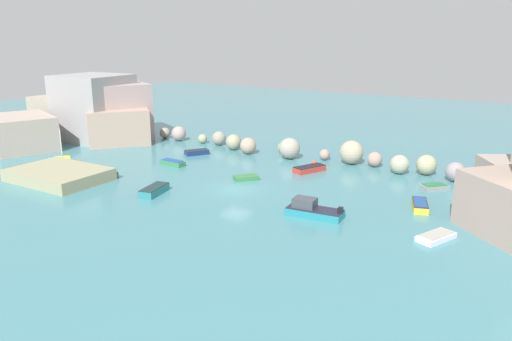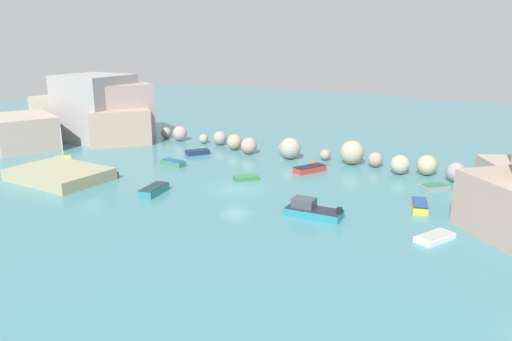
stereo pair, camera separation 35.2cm
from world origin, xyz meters
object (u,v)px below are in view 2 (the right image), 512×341
channel_buoy (314,163)px  moored_boat_5 (154,190)px  moored_boat_3 (311,210)px  moored_boat_0 (420,205)px  moored_boat_9 (64,163)px  moored_boat_7 (173,163)px  moored_boat_8 (434,187)px  moored_boat_6 (246,178)px  stone_dock (60,174)px  moored_boat_2 (100,176)px  moored_boat_4 (435,237)px  moored_boat_1 (198,152)px  moored_boat_10 (310,169)px

channel_buoy → moored_boat_5: size_ratio=0.16×
moored_boat_3 → moored_boat_0: bearing=-143.0°
channel_buoy → moored_boat_9: (-22.98, -15.38, 0.07)m
moored_boat_0 → moored_boat_5: moored_boat_5 is taller
channel_buoy → moored_boat_7: 15.74m
moored_boat_8 → moored_boat_5: bearing=167.6°
moored_boat_7 → moored_boat_6: bearing=1.2°
stone_dock → moored_boat_2: bearing=35.4°
stone_dock → moored_boat_4: stone_dock is taller
stone_dock → moored_boat_8: bearing=27.8°
moored_boat_8 → moored_boat_6: bearing=154.2°
moored_boat_1 → moored_boat_8: size_ratio=1.12×
moored_boat_4 → moored_boat_1: bearing=-87.6°
moored_boat_3 → moored_boat_5: size_ratio=1.31×
moored_boat_4 → channel_buoy: bearing=-108.1°
moored_boat_3 → moored_boat_10: bearing=-68.5°
moored_boat_1 → moored_boat_9: 15.21m
stone_dock → moored_boat_8: (32.33, 17.04, -0.33)m
moored_boat_5 → moored_boat_3: bearing=86.6°
moored_boat_3 → moored_boat_6: size_ratio=1.75×
channel_buoy → moored_boat_2: moored_boat_2 is taller
moored_boat_1 → channel_buoy: bearing=133.6°
moored_boat_2 → moored_boat_4: moored_boat_2 is taller
stone_dock → channel_buoy: stone_dock is taller
moored_boat_6 → moored_boat_9: (-19.69, -6.73, 0.16)m
moored_boat_7 → moored_boat_0: bearing=3.7°
moored_boat_7 → moored_boat_10: moored_boat_10 is taller
moored_boat_5 → moored_boat_6: bearing=138.1°
moored_boat_1 → moored_boat_10: moored_boat_10 is taller
moored_boat_1 → moored_boat_4: bearing=102.5°
moored_boat_2 → moored_boat_8: bearing=-53.9°
moored_boat_0 → moored_boat_7: bearing=-107.9°
moored_boat_4 → moored_boat_7: moored_boat_7 is taller
moored_boat_8 → moored_boat_9: (-36.43, -13.52, 0.10)m
moored_boat_6 → moored_boat_9: 20.81m
moored_boat_0 → moored_boat_9: size_ratio=0.64×
stone_dock → moored_boat_8: stone_dock is taller
moored_boat_2 → moored_boat_10: 21.56m
moored_boat_5 → moored_boat_10: bearing=136.0°
channel_buoy → moored_boat_8: (13.45, -1.86, -0.03)m
moored_boat_6 → moored_boat_10: moored_boat_10 is taller
moored_boat_8 → moored_boat_10: bearing=135.1°
moored_boat_4 → moored_boat_9: size_ratio=0.65×
channel_buoy → moored_boat_1: 14.63m
moored_boat_7 → moored_boat_9: (-9.62, -7.06, 0.08)m
moored_boat_0 → moored_boat_9: 37.46m
moored_boat_2 → moored_boat_8: moored_boat_2 is taller
moored_boat_5 → moored_boat_10: moored_boat_5 is taller
moored_boat_9 → moored_boat_5: bearing=28.8°
moored_boat_5 → moored_boat_7: bearing=-160.9°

